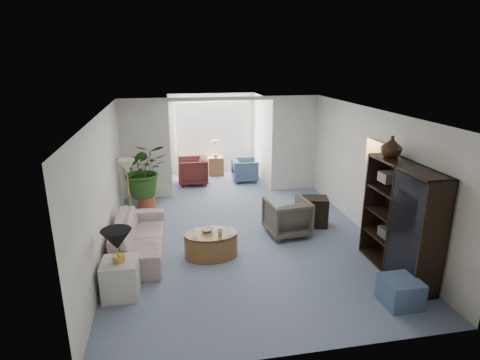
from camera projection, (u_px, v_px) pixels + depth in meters
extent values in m
plane|color=gray|center=(246.00, 244.00, 7.54)|extent=(6.00, 6.00, 0.00)
plane|color=gray|center=(218.00, 181.00, 11.39)|extent=(2.60, 2.60, 0.00)
cube|color=white|center=(146.00, 150.00, 9.65)|extent=(1.20, 0.12, 2.50)
cube|color=white|center=(294.00, 144.00, 10.32)|extent=(1.20, 0.12, 2.50)
cube|color=white|center=(222.00, 99.00, 9.63)|extent=(2.60, 0.12, 0.10)
cube|color=white|center=(212.00, 127.00, 11.99)|extent=(2.20, 0.02, 1.50)
cube|color=white|center=(212.00, 127.00, 11.96)|extent=(2.20, 0.02, 1.50)
cube|color=beige|center=(376.00, 153.00, 7.38)|extent=(0.04, 0.50, 0.40)
imported|color=beige|center=(139.00, 237.00, 7.12)|extent=(0.92, 2.19, 0.63)
cube|color=silver|center=(121.00, 278.00, 5.83)|extent=(0.53, 0.53, 0.57)
cone|color=black|center=(117.00, 240.00, 5.64)|extent=(0.44, 0.44, 0.30)
cone|color=beige|center=(127.00, 166.00, 8.22)|extent=(0.36, 0.36, 0.28)
cylinder|color=olive|center=(211.00, 245.00, 7.01)|extent=(1.21, 1.21, 0.45)
imported|color=silver|center=(207.00, 230.00, 7.03)|extent=(0.27, 0.27, 0.05)
imported|color=beige|center=(220.00, 232.00, 6.87)|extent=(0.13, 0.13, 0.10)
imported|color=#675D51|center=(287.00, 217.00, 7.86)|extent=(0.88, 0.91, 0.75)
cube|color=black|center=(315.00, 212.00, 8.29)|extent=(0.60, 0.53, 0.62)
cube|color=black|center=(401.00, 221.00, 6.29)|extent=(0.44, 1.66, 1.84)
imported|color=#301E10|center=(392.00, 147.00, 6.43)|extent=(0.34, 0.34, 0.35)
cube|color=slate|center=(400.00, 292.00, 5.65)|extent=(0.51, 0.51, 0.40)
cylinder|color=#AE4D32|center=(147.00, 202.00, 9.25)|extent=(0.40, 0.40, 0.32)
imported|color=#27501B|center=(144.00, 170.00, 9.02)|extent=(1.15, 0.99, 1.28)
imported|color=slate|center=(245.00, 170.00, 11.32)|extent=(0.73, 0.71, 0.64)
imported|color=maroon|center=(193.00, 171.00, 11.04)|extent=(0.85, 0.82, 0.75)
cube|color=olive|center=(216.00, 166.00, 11.90)|extent=(0.47, 0.37, 0.56)
cube|color=#3C3937|center=(406.00, 216.00, 6.05)|extent=(0.30, 0.26, 0.16)
cube|color=#5C5956|center=(390.00, 177.00, 6.44)|extent=(0.30, 0.26, 0.16)
cube|color=#3A3835|center=(390.00, 232.00, 6.54)|extent=(0.30, 0.26, 0.16)
cube|color=#322C27|center=(417.00, 191.00, 5.76)|extent=(0.30, 0.26, 0.16)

